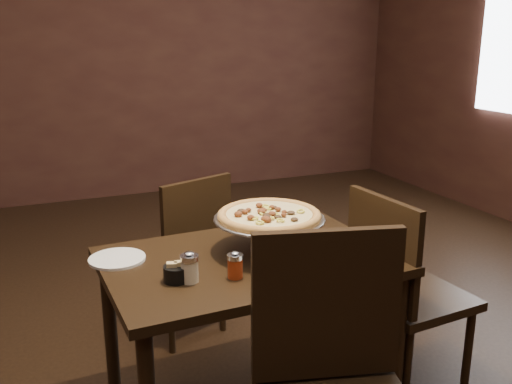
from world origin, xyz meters
name	(u,v)px	position (x,y,z in m)	size (l,w,h in m)	color
room	(250,70)	(0.06, 0.03, 1.40)	(6.04, 7.04, 2.84)	black
dining_table	(249,278)	(0.04, -0.03, 0.60)	(1.13, 0.78, 0.69)	black
pizza_stand	(269,216)	(0.13, 0.00, 0.84)	(0.44, 0.44, 0.18)	silver
parmesan_shaker	(190,268)	(-0.24, -0.16, 0.75)	(0.06, 0.06, 0.11)	beige
pepper_flake_shaker	(235,265)	(-0.08, -0.19, 0.74)	(0.06, 0.06, 0.10)	maroon
packet_caddy	(176,273)	(-0.28, -0.13, 0.72)	(0.09, 0.09, 0.07)	black
napkin_stack	(343,272)	(0.29, -0.31, 0.70)	(0.13, 0.13, 0.01)	white
plate_left	(117,259)	(-0.44, 0.14, 0.70)	(0.22, 0.22, 0.01)	white
plate_near	(309,279)	(0.15, -0.31, 0.70)	(0.24, 0.24, 0.01)	white
serving_spatula	(282,222)	(0.16, -0.07, 0.84)	(0.13, 0.13, 0.02)	silver
chair_far	(185,250)	(-0.03, 0.68, 0.47)	(0.51, 0.51, 0.86)	black
chair_side	(402,287)	(0.68, -0.14, 0.50)	(0.46, 0.46, 0.91)	black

